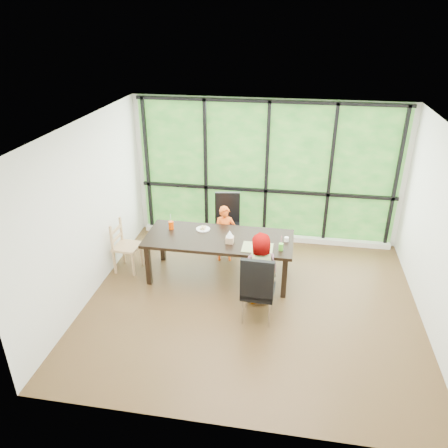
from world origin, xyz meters
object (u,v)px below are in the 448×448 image
Objects in this scene: orange_cup at (171,225)px; green_cup at (281,247)px; chair_interior_leather at (258,286)px; chair_end_beech at (127,246)px; white_mug at (286,239)px; plate_far at (203,229)px; child_toddler at (225,234)px; plate_near at (259,247)px; dining_table at (219,257)px; tissue_box at (230,240)px; child_older at (259,268)px; chair_window_leather at (227,224)px.

orange_cup reaches higher than green_cup.
chair_end_beech is at bearing -20.35° from chair_interior_leather.
chair_end_beech is at bearing -178.29° from white_mug.
chair_interior_leather reaches higher than plate_far.
child_toddler reaches higher than plate_near.
child_toddler reaches higher than chair_end_beech.
orange_cup reaches higher than plate_far.
orange_cup is (-1.59, 1.15, 0.28)m from chair_interior_leather.
chair_end_beech reaches higher than plate_near.
white_mug is (1.40, -0.19, 0.03)m from plate_far.
dining_table is 0.79m from plate_near.
child_older is at bearing -38.66° from tissue_box.
tissue_box is at bearing -55.02° from chair_interior_leather.
dining_table is 0.97m from chair_window_leather.
chair_end_beech is 3.81× the size of plate_far.
child_toddler is at bearing -79.06° from child_older.
orange_cup is at bearing 176.44° from white_mug.
chair_interior_leather is 1.98m from orange_cup.
child_toddler is 1.24m from white_mug.
tissue_box is (0.20, -0.73, 0.29)m from child_toddler.
orange_cup is 1.11× the size of tissue_box.
dining_table is 10.10× the size of plate_far.
dining_table is 2.21× the size of chair_interior_leather.
plate_near is at bearing -103.87° from child_older.
green_cup reaches higher than white_mug.
tissue_box is (-0.88, -0.20, 0.02)m from white_mug.
child_toddler is at bearing 48.05° from plate_far.
chair_end_beech is 12.44× the size of white_mug.
chair_window_leather is (-0.02, 0.95, 0.17)m from dining_table.
chair_end_beech is at bearing 175.13° from green_cup.
chair_end_beech is 1.70m from child_toddler.
orange_cup is at bearing 165.86° from plate_near.
dining_table is at bearing -85.49° from chair_end_beech.
green_cup is 0.93× the size of tissue_box.
orange_cup is 1.87× the size of white_mug.
plate_far is at bearing 143.34° from tissue_box.
chair_window_leather is at bearing 67.18° from plate_far.
chair_interior_leather is 4.99× the size of plate_near.
dining_table is 0.49m from tissue_box.
child_toddler is at bearing 129.80° from plate_near.
chair_interior_leather reaches higher than tissue_box.
plate_far is (1.27, 0.26, 0.31)m from chair_end_beech.
child_older is 0.49m from green_cup.
white_mug is (0.38, 0.60, 0.21)m from child_older.
chair_interior_leather is 14.92× the size of white_mug.
chair_end_beech is at bearing 176.22° from tissue_box.
dining_table is 1.13m from green_cup.
chair_interior_leather is 0.94× the size of child_older.
orange_cup is (-0.83, -0.78, 0.28)m from chair_window_leather.
dining_table is 0.92m from child_older.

